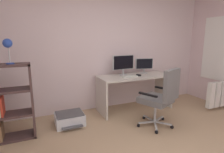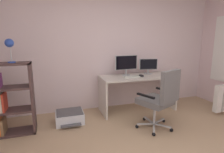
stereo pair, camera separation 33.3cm
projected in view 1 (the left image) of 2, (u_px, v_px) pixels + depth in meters
wall_back at (100, 45)px, 3.89m from camera, size 5.18×0.10×2.77m
desk at (135, 84)px, 3.92m from camera, size 1.59×0.65×0.75m
monitor_main at (123, 63)px, 3.89m from camera, size 0.52×0.18×0.43m
monitor_secondary at (144, 65)px, 4.11m from camera, size 0.41×0.18×0.34m
keyboard at (129, 76)px, 3.74m from camera, size 0.35×0.15×0.02m
computer_mouse at (139, 75)px, 3.83m from camera, size 0.06×0.10×0.03m
office_chair at (161, 96)px, 3.07m from camera, size 0.65×0.70×1.04m
desk_lamp at (8, 45)px, 2.56m from camera, size 0.13×0.13×0.36m
printer at (70, 119)px, 3.27m from camera, size 0.50×0.49×0.22m
radiator at (224, 93)px, 4.02m from camera, size 0.99×0.10×0.56m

